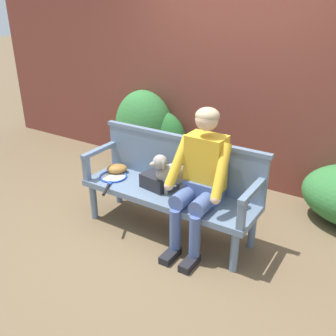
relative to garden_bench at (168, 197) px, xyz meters
The scene contains 13 objects.
ground_plane 0.39m from the garden_bench, ahead, with size 40.00×40.00×0.00m, color brown.
brick_garden_fence 1.75m from the garden_bench, 90.00° to the left, with size 8.00×0.30×2.30m, color brown.
hedge_bush_far_left 1.71m from the garden_bench, 133.65° to the left, with size 0.85×0.65×1.06m, color #337538.
hedge_bush_far_right 1.55m from the garden_bench, 125.37° to the left, with size 0.71×0.45×0.81m, color #286B2D.
garden_bench is the anchor object (origin of this frame).
bench_backrest 0.39m from the garden_bench, 90.00° to the left, with size 1.80×0.06×0.50m.
bench_armrest_left_end 0.88m from the garden_bench, behind, with size 0.06×0.53×0.28m.
bench_armrest_right_end 0.88m from the garden_bench, ahead, with size 0.06×0.53×0.28m.
person_seated 0.49m from the garden_bench, ahead, with size 0.56×0.67×1.32m.
dog_on_bench 0.25m from the garden_bench, 96.22° to the left, with size 0.31×0.36×0.39m.
tennis_racket 0.65m from the garden_bench, behind, with size 0.40×0.57×0.03m.
baseball_glove 0.71m from the garden_bench, behind, with size 0.22×0.17×0.09m, color #9E6B2D.
sports_bag 0.19m from the garden_bench, behind, with size 0.28×0.20×0.14m, color #232328.
Camera 1 is at (1.74, -2.72, 2.16)m, focal length 40.39 mm.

